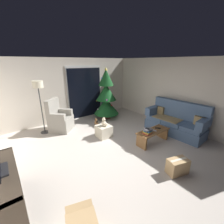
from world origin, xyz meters
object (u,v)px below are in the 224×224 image
Objects in this scene: coffee_table at (153,135)px; ottoman at (104,131)px; floor_lamp at (38,90)px; teddy_bear_cream at (104,122)px; book_stack at (148,131)px; armchair at (60,119)px; christmas_tree at (106,97)px; teddy_bear_chestnut_by_tree at (96,122)px; cardboard_box_taped_mid_floor at (178,166)px; remote_white at (150,130)px; media_shelf at (5,197)px; remote_silver at (154,130)px; cell_phone at (148,129)px; remote_black at (158,128)px; couch at (176,122)px.

ottoman is (-0.96, 1.22, -0.08)m from coffee_table.
teddy_bear_cream is (1.49, -1.48, -1.00)m from floor_lamp.
book_stack reaches higher than ottoman.
floor_lamp is (-0.51, 0.10, 1.10)m from armchair.
christmas_tree is 2.58m from floor_lamp.
teddy_bear_chestnut_by_tree is 0.57× the size of cardboard_box_taped_mid_floor.
media_shelf is at bearing -24.78° from remote_white.
christmas_tree reaches higher than teddy_bear_cream.
coffee_table is 7.05× the size of remote_silver.
armchair reaches higher than cell_phone.
teddy_bear_chestnut_by_tree is 3.34m from cardboard_box_taped_mid_floor.
coffee_table is at bearing 7.07° from book_stack.
christmas_tree is at bearing 27.82° from teddy_bear_chestnut_by_tree.
book_stack is 0.12× the size of christmas_tree.
armchair is at bearing 121.73° from book_stack.
remote_white and remote_black have the same top height.
couch is at bearing 33.03° from cardboard_box_taped_mid_floor.
cell_phone reaches higher than ottoman.
cell_phone is 3.59m from floor_lamp.
floor_lamp is (-2.12, 2.73, 0.94)m from cell_phone.
floor_lamp is at bearing 135.17° from ottoman.
remote_silver is 0.31m from book_stack.
media_shelf is at bearing -113.84° from floor_lamp.
teddy_bear_cream reaches higher than cell_phone.
christmas_tree is 4.64m from media_shelf.
ottoman is at bearing 97.99° from cardboard_box_taped_mid_floor.
cell_phone is at bearing -63.16° from teddy_bear_cream.
floor_lamp reaches higher than remote_silver.
remote_silver is at bearing -72.75° from teddy_bear_chestnut_by_tree.
book_stack is at bearing 1.17° from media_shelf.
remote_white is 3.70m from floor_lamp.
armchair is at bearing 118.03° from cell_phone.
armchair is 0.63× the size of floor_lamp.
media_shelf is at bearing -154.02° from ottoman.
book_stack is 0.18× the size of media_shelf.
remote_white is at bearing -46.96° from remote_silver.
couch is at bearing 168.28° from remote_silver.
cardboard_box_taped_mid_floor is (3.05, -1.07, -0.21)m from media_shelf.
remote_black is at bearing -86.59° from christmas_tree.
remote_white is 0.32m from remote_black.
book_stack is at bearing -51.95° from floor_lamp.
cell_phone is at bearing -80.79° from teddy_bear_chestnut_by_tree.
remote_black is 1.48m from cardboard_box_taped_mid_floor.
christmas_tree is at bearing -3.10° from floor_lamp.
book_stack is at bearing -62.57° from teddy_bear_cream.
armchair reaches higher than couch.
remote_silver is 0.62× the size of book_stack.
teddy_bear_chestnut_by_tree is at bearing 90.90° from cardboard_box_taped_mid_floor.
book_stack is (-0.30, -0.04, 0.21)m from coffee_table.
remote_silver is (0.00, -0.02, 0.15)m from coffee_table.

